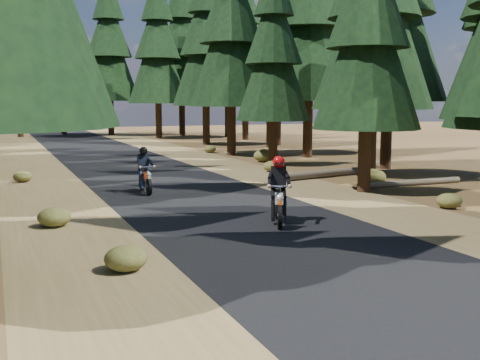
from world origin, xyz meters
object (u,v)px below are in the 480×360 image
object	(u,v)px
rider_follow	(145,178)
rider_lead	(279,202)
log_near	(329,173)
log_far	(412,182)

from	to	relation	value
rider_follow	rider_lead	bearing A→B (deg)	107.75
log_near	log_far	xyz separation A→B (m)	(1.67, -3.46, -0.04)
rider_lead	rider_follow	xyz separation A→B (m)	(-2.03, 6.66, -0.06)
log_near	rider_follow	world-z (taller)	rider_follow
log_near	rider_lead	xyz separation A→B (m)	(-6.30, -8.05, 0.45)
log_far	rider_follow	bearing A→B (deg)	168.24
log_near	log_far	bearing A→B (deg)	-77.32
log_near	rider_lead	size ratio (longest dim) A/B	2.47
rider_lead	rider_follow	size ratio (longest dim) A/B	1.15
log_far	rider_follow	world-z (taller)	rider_follow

